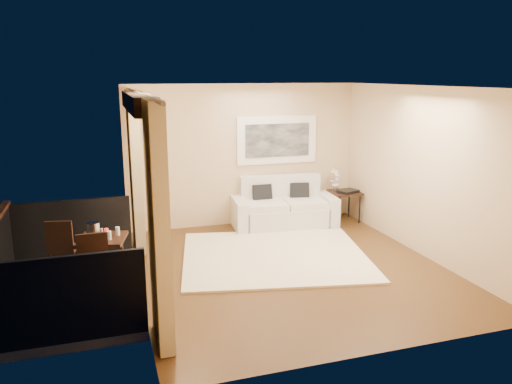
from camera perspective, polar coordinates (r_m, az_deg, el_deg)
name	(u,v)px	position (r m, az deg, el deg)	size (l,w,h in m)	color
floor	(290,268)	(7.68, 3.95, -8.65)	(5.00, 5.00, 0.00)	#543518
room_shell	(138,102)	(6.64, -13.32, 9.95)	(5.00, 6.40, 5.00)	white
balcony	(57,284)	(7.17, -21.83, -9.74)	(1.81, 2.60, 1.17)	#605B56
curtains	(145,192)	(6.81, -12.63, -0.02)	(0.16, 4.80, 2.64)	tan
artwork	(277,140)	(9.74, 2.44, 5.95)	(1.62, 0.07, 0.92)	white
rug	(275,256)	(8.09, 2.15, -7.31)	(2.90, 2.53, 0.04)	#FFEECD
sofa	(283,209)	(9.65, 3.15, -1.92)	(2.03, 1.01, 0.94)	silver
side_table	(345,194)	(10.03, 10.11, -0.26)	(0.57, 0.57, 0.61)	black
tray	(348,191)	(9.94, 10.46, 0.10)	(0.38, 0.28, 0.05)	black
orchid	(335,179)	(10.05, 9.07, 1.46)	(0.24, 0.16, 0.45)	white
bistro_table	(102,243)	(7.12, -17.16, -5.64)	(0.73, 0.73, 0.71)	black
balcony_chair_far	(62,244)	(7.71, -21.31, -5.58)	(0.45, 0.45, 0.86)	black
balcony_chair_near	(94,264)	(6.73, -18.05, -7.82)	(0.40, 0.41, 0.90)	black
ice_bucket	(93,230)	(7.14, -18.12, -4.11)	(0.18, 0.18, 0.20)	silver
candle	(106,231)	(7.26, -16.73, -4.27)	(0.06, 0.06, 0.07)	red
vase	(102,235)	(6.91, -17.21, -4.71)	(0.04, 0.04, 0.18)	silver
glass_a	(109,235)	(6.96, -16.45, -4.77)	(0.06, 0.06, 0.12)	white
glass_b	(118,231)	(7.11, -15.54, -4.33)	(0.06, 0.06, 0.12)	white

